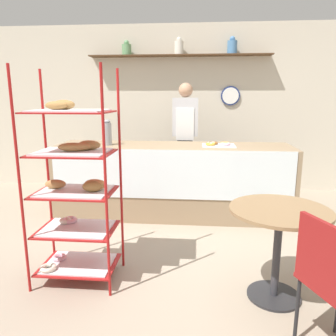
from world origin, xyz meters
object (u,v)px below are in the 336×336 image
Objects in this scene: pastry_rack at (74,185)px; cafe_table at (278,231)px; person_worker at (185,137)px; coffee_carafe at (107,133)px; donut_tray_counter at (218,144)px; cafe_chair at (332,276)px.

pastry_rack is 2.37× the size of cafe_table.
person_worker is 1.23m from coffee_carafe.
cafe_table is 1.83× the size of donut_tray_counter.
donut_tray_counter is (1.27, 1.65, 0.12)m from pastry_rack.
cafe_table is at bearing -44.16° from coffee_carafe.
coffee_carafe is at bearing -143.08° from person_worker.
person_worker is (0.82, 2.32, 0.13)m from pastry_rack.
person_worker is at bearing -4.48° from cafe_chair.
cafe_table is at bearing -7.66° from cafe_chair.
cafe_chair is (1.78, -0.76, -0.29)m from pastry_rack.
donut_tray_counter is at bearing -9.68° from cafe_chair.
coffee_carafe reaches higher than cafe_chair.
person_worker is at bearing 36.92° from coffee_carafe.
cafe_table is (1.63, -0.14, -0.28)m from pastry_rack.
donut_tray_counter is (-0.36, 1.79, 0.40)m from cafe_table.
cafe_chair is at bearing -23.00° from pastry_rack.
donut_tray_counter is (0.44, -0.68, -0.01)m from person_worker.
cafe_chair is 2.15× the size of donut_tray_counter.
person_worker is 1.97× the size of cafe_chair.
pastry_rack reaches higher than coffee_carafe.
person_worker reaches higher than cafe_table.
person_worker is 5.32× the size of coffee_carafe.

